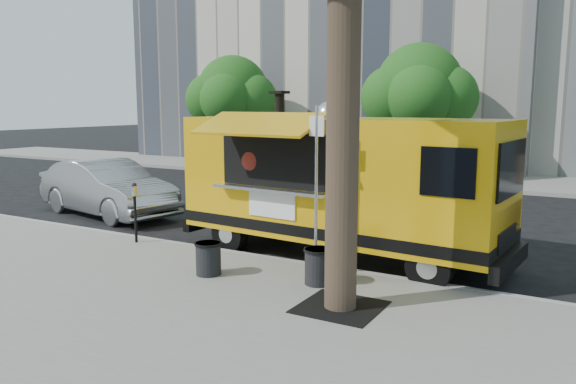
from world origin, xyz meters
name	(u,v)px	position (x,y,z in m)	size (l,w,h in m)	color
ground	(284,253)	(0.00, 0.00, 0.00)	(120.00, 120.00, 0.00)	black
sidewalk	(154,306)	(0.00, -4.00, 0.07)	(60.00, 6.00, 0.15)	gray
curb	(261,259)	(0.00, -0.93, 0.07)	(60.00, 0.14, 0.16)	#999993
far_sidewalk	(444,179)	(0.00, 13.50, 0.07)	(60.00, 5.00, 0.15)	gray
tree_well	(340,307)	(2.60, -2.80, 0.15)	(1.20, 1.20, 0.02)	black
far_tree_a	(233,92)	(-10.00, 12.30, 3.78)	(3.42, 3.42, 5.36)	#33261C
far_tree_b	(419,88)	(-1.00, 12.70, 3.83)	(3.60, 3.60, 5.50)	#33261C
sign_post	(316,181)	(1.55, -1.55, 1.85)	(0.28, 0.06, 3.00)	silver
parking_meter	(135,205)	(-3.00, -1.35, 0.98)	(0.11, 0.11, 1.33)	black
food_truck	(338,181)	(1.17, 0.20, 1.61)	(7.09, 3.48, 3.43)	#E0A40B
sedan	(107,188)	(-6.46, 1.04, 0.80)	(1.69, 4.85, 1.60)	#A1A2A8
trash_bin_left	(319,265)	(1.81, -1.96, 0.48)	(0.51, 0.51, 0.61)	black
trash_bin_right	(208,257)	(-0.14, -2.46, 0.46)	(0.49, 0.49, 0.59)	black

